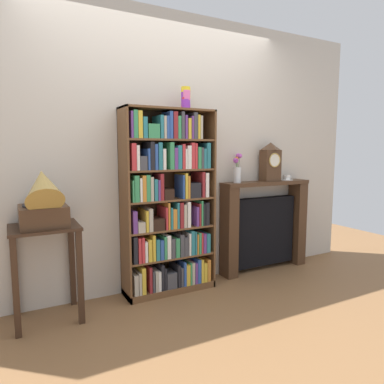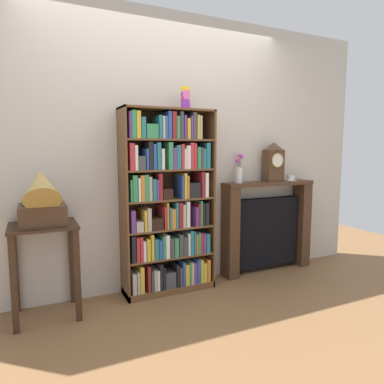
# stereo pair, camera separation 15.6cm
# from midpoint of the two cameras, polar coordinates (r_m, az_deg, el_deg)

# --- Properties ---
(ground_plane) EXTENTS (7.61, 6.40, 0.02)m
(ground_plane) POSITION_cam_midpoint_polar(r_m,az_deg,el_deg) (3.36, -1.73, -16.46)
(ground_plane) COLOR brown
(wall_back) EXTENTS (4.61, 0.08, 2.60)m
(wall_back) POSITION_cam_midpoint_polar(r_m,az_deg,el_deg) (3.37, -3.00, 6.50)
(wall_back) COLOR beige
(wall_back) RESTS_ON ground
(bookshelf) EXTENTS (0.85, 0.28, 1.69)m
(bookshelf) POSITION_cam_midpoint_polar(r_m,az_deg,el_deg) (3.22, -2.60, -2.40)
(bookshelf) COLOR brown
(bookshelf) RESTS_ON ground
(cup_stack) EXTENTS (0.09, 0.09, 0.20)m
(cup_stack) POSITION_cam_midpoint_polar(r_m,az_deg,el_deg) (3.28, 0.35, 15.09)
(cup_stack) COLOR purple
(cup_stack) RESTS_ON bookshelf
(side_table_left) EXTENTS (0.50, 0.43, 0.75)m
(side_table_left) POSITION_cam_midpoint_polar(r_m,az_deg,el_deg) (2.97, -21.62, -8.97)
(side_table_left) COLOR #382316
(side_table_left) RESTS_ON ground
(gramophone) EXTENTS (0.34, 0.49, 0.52)m
(gramophone) POSITION_cam_midpoint_polar(r_m,az_deg,el_deg) (2.83, -21.92, -1.08)
(gramophone) COLOR #472D1C
(gramophone) RESTS_ON side_table_left
(fireplace_mantel) EXTENTS (1.07, 0.21, 0.98)m
(fireplace_mantel) POSITION_cam_midpoint_polar(r_m,az_deg,el_deg) (3.93, 13.25, -5.59)
(fireplace_mantel) COLOR #472D1C
(fireplace_mantel) RESTS_ON ground
(mantel_clock) EXTENTS (0.20, 0.14, 0.42)m
(mantel_clock) POSITION_cam_midpoint_polar(r_m,az_deg,el_deg) (3.85, 14.31, 4.79)
(mantel_clock) COLOR #472D1C
(mantel_clock) RESTS_ON fireplace_mantel
(flower_vase) EXTENTS (0.11, 0.12, 0.30)m
(flower_vase) POSITION_cam_midpoint_polar(r_m,az_deg,el_deg) (3.61, 8.91, 3.62)
(flower_vase) COLOR silver
(flower_vase) RESTS_ON fireplace_mantel
(teacup_with_saucer) EXTENTS (0.14, 0.14, 0.06)m
(teacup_with_saucer) POSITION_cam_midpoint_polar(r_m,az_deg,el_deg) (4.03, 16.90, 2.15)
(teacup_with_saucer) COLOR white
(teacup_with_saucer) RESTS_ON fireplace_mantel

